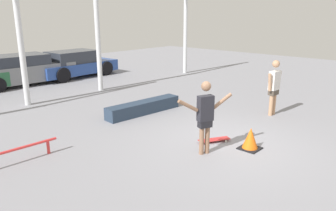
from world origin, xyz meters
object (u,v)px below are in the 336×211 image
object	(u,v)px
grind_box	(144,107)
parked_car_blue	(75,64)
grind_rail	(6,154)
bystander	(274,85)
traffic_cone	(250,139)
parked_car_grey	(22,70)
skateboard	(214,140)
skateboarder	(205,113)

from	to	relation	value
grind_box	parked_car_blue	distance (m)	7.48
grind_rail	bystander	size ratio (longest dim) A/B	1.29
grind_box	parked_car_blue	world-z (taller)	parked_car_blue
grind_rail	traffic_cone	xyz separation A→B (m)	(4.33, -3.37, -0.02)
parked_car_grey	skateboard	bearing A→B (deg)	-86.51
parked_car_grey	bystander	bearing A→B (deg)	-69.76
parked_car_grey	traffic_cone	distance (m)	11.34
skateboarder	skateboard	size ratio (longest dim) A/B	2.08
skateboard	parked_car_blue	bearing A→B (deg)	105.42
bystander	skateboarder	bearing A→B (deg)	5.73
skateboarder	grind_box	distance (m)	3.66
grind_box	skateboard	bearing A→B (deg)	-99.33
skateboarder	grind_box	size ratio (longest dim) A/B	0.63
grind_rail	parked_car_grey	size ratio (longest dim) A/B	0.50
grind_box	grind_rail	xyz separation A→B (m)	(-4.62, -0.64, 0.08)
grind_box	parked_car_grey	bearing A→B (deg)	94.98
skateboarder	bystander	xyz separation A→B (m)	(3.90, 0.19, -0.00)
parked_car_grey	skateboarder	bearing A→B (deg)	-90.48
skateboard	parked_car_grey	distance (m)	10.46
bystander	traffic_cone	bearing A→B (deg)	18.97
parked_car_blue	parked_car_grey	bearing A→B (deg)	175.04
skateboarder	bystander	distance (m)	3.91
traffic_cone	parked_car_blue	bearing A→B (deg)	78.31
parked_car_grey	bystander	distance (m)	10.99
skateboard	grind_box	size ratio (longest dim) A/B	0.30
skateboarder	parked_car_blue	bearing A→B (deg)	93.91
bystander	traffic_cone	distance (m)	3.14
bystander	skateboard	bearing A→B (deg)	2.29
parked_car_grey	traffic_cone	bearing A→B (deg)	-85.44
skateboarder	parked_car_grey	bearing A→B (deg)	107.90
skateboarder	grind_box	xyz separation A→B (m)	(1.25, 3.35, -0.78)
skateboard	grind_rail	distance (m)	4.81
grind_rail	parked_car_blue	world-z (taller)	parked_car_blue
skateboarder	parked_car_blue	world-z (taller)	skateboarder
parked_car_blue	grind_rail	bearing A→B (deg)	-132.50
grind_rail	traffic_cone	size ratio (longest dim) A/B	4.25
skateboard	traffic_cone	world-z (taller)	traffic_cone
skateboarder	skateboard	world-z (taller)	skateboarder
grind_box	traffic_cone	bearing A→B (deg)	-94.15
parked_car_blue	skateboard	bearing A→B (deg)	-106.00
skateboarder	traffic_cone	bearing A→B (deg)	-13.16
grind_rail	bystander	distance (m)	7.73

